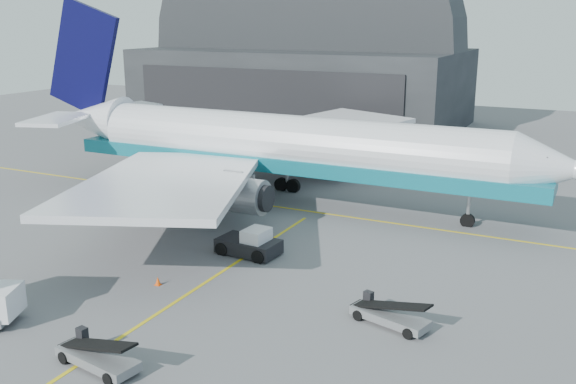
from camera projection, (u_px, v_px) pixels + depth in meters
The scene contains 8 objects.
ground at pixel (185, 296), 40.18m from camera, with size 200.00×200.00×0.00m, color #565659.
taxi_lines at pixel (277, 236), 51.14m from camera, with size 80.00×42.12×0.02m.
hangar at pixel (303, 65), 103.27m from camera, with size 50.00×28.30×28.00m.
airliner at pixel (270, 145), 60.05m from camera, with size 54.42×52.77×19.10m.
pushback_tug at pixel (250, 244), 47.04m from camera, with size 4.69×2.94×2.10m.
belt_loader_a at pixel (97, 356), 31.87m from camera, with size 5.13×2.40×1.92m.
belt_loader_b at pixel (389, 315), 36.30m from camera, with size 4.97×2.72×1.86m.
traffic_cone at pixel (158, 281), 41.75m from camera, with size 0.38×0.38×0.55m.
Camera 1 is at (22.15, -30.39, 16.85)m, focal length 40.00 mm.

